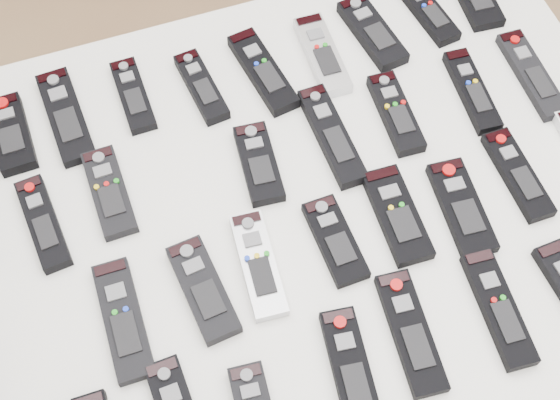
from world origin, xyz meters
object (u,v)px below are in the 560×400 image
object	(u,v)px
remote_19	(123,320)
remote_20	(203,289)
remote_6	(322,55)
remote_13	(259,164)
remote_15	(396,113)
remote_16	(472,91)
remote_2	(66,116)
remote_33	(498,308)
remote_1	(11,134)
remote_5	(263,71)
remote_21	(258,265)
table	(280,223)
remote_4	(202,87)
remote_3	(133,95)
remote_32	(411,332)
remote_7	(372,32)
remote_24	(462,207)
remote_8	(428,12)
remote_11	(43,223)
remote_22	(335,240)
remote_23	(397,215)
remote_12	(109,192)
remote_17	(532,75)
remote_31	(351,371)
remote_25	(518,175)
remote_14	(332,136)

from	to	relation	value
remote_19	remote_20	bearing A→B (deg)	3.93
remote_6	remote_13	world-z (taller)	remote_6
remote_15	remote_16	distance (m)	0.15
remote_2	remote_33	world-z (taller)	remote_33
remote_1	remote_5	world-z (taller)	same
remote_1	remote_21	world-z (taller)	remote_1
table	remote_4	distance (m)	0.28
remote_3	remote_32	bearing A→B (deg)	-64.02
remote_4	remote_7	xyz separation A→B (m)	(0.33, 0.02, 0.00)
remote_15	remote_24	size ratio (longest dim) A/B	0.96
remote_8	remote_19	distance (m)	0.80
remote_11	remote_5	bearing A→B (deg)	16.55
remote_33	remote_22	bearing A→B (deg)	139.51
remote_3	remote_7	xyz separation A→B (m)	(0.45, -0.01, 0.00)
remote_2	remote_15	distance (m)	0.57
remote_23	remote_32	bearing A→B (deg)	-105.51
remote_5	remote_12	size ratio (longest dim) A/B	1.13
remote_20	remote_32	xyz separation A→B (m)	(0.27, -0.17, -0.00)
remote_2	remote_32	size ratio (longest dim) A/B	1.03
remote_11	remote_23	bearing A→B (deg)	-23.31
remote_17	remote_3	bearing A→B (deg)	165.84
remote_8	remote_13	size ratio (longest dim) A/B	1.04
remote_24	remote_31	bearing A→B (deg)	-139.70
remote_22	remote_25	xyz separation A→B (m)	(0.33, 0.01, 0.00)
remote_14	remote_23	bearing A→B (deg)	-77.35
remote_4	remote_2	bearing A→B (deg)	169.62
remote_5	remote_22	bearing A→B (deg)	-98.33
remote_1	remote_11	world-z (taller)	remote_1
remote_20	remote_23	size ratio (longest dim) A/B	0.98
remote_11	remote_21	size ratio (longest dim) A/B	0.95
remote_5	remote_19	distance (m)	0.51
remote_12	remote_15	world-z (taller)	remote_15
remote_20	remote_32	bearing A→B (deg)	-37.50
remote_32	remote_1	bearing A→B (deg)	137.44
remote_11	remote_3	bearing A→B (deg)	39.98
remote_32	remote_25	bearing A→B (deg)	39.82
remote_4	remote_22	world-z (taller)	remote_4
remote_17	remote_2	bearing A→B (deg)	168.49
remote_12	remote_13	world-z (taller)	remote_13
remote_12	remote_24	distance (m)	0.57
remote_5	remote_7	world-z (taller)	same
remote_6	remote_11	size ratio (longest dim) A/B	1.04
remote_7	remote_31	distance (m)	0.64
remote_8	remote_11	bearing A→B (deg)	-172.33
remote_1	remote_12	world-z (taller)	remote_1
remote_19	remote_22	distance (m)	0.35
remote_31	remote_33	xyz separation A→B (m)	(0.24, 0.02, -0.00)
remote_5	remote_15	distance (m)	0.25
remote_19	remote_32	world-z (taller)	same
remote_11	remote_6	bearing A→B (deg)	12.23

